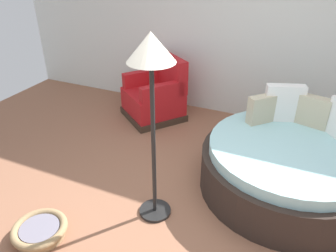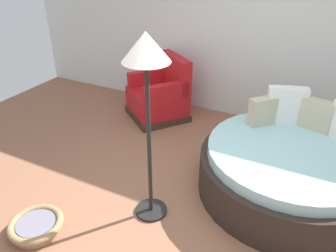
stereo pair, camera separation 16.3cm
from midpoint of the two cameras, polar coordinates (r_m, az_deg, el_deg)
ground_plane at (r=3.39m, az=4.35°, el=-16.26°), size 8.00×8.00×0.02m
back_wall at (r=4.93m, az=17.26°, el=17.57°), size 8.00×0.12×3.04m
round_daybed at (r=3.79m, az=21.26°, el=-7.00°), size 1.87×1.87×1.00m
red_armchair at (r=5.09m, az=-0.43°, el=5.10°), size 1.12×1.12×0.94m
pet_basket at (r=3.44m, az=-20.56°, el=-15.89°), size 0.51×0.51×0.13m
floor_lamp at (r=2.66m, az=-1.97°, el=10.07°), size 0.40×0.40×1.82m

